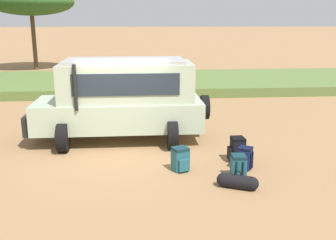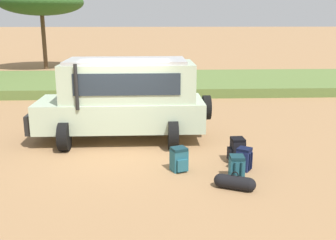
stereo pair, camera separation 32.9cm
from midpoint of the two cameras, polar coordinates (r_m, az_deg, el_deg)
ground_plane at (r=11.00m, az=-7.15°, el=-4.63°), size 320.00×320.00×0.00m
grass_bank at (r=21.41m, az=-5.99°, el=5.43°), size 120.00×7.00×0.44m
safari_vehicle at (r=11.77m, az=-7.45°, el=3.18°), size 5.35×2.74×2.44m
backpack_beside_front_wheel at (r=9.27m, az=9.16°, el=-6.66°), size 0.35×0.45×0.55m
backpack_cluster_center at (r=9.54m, az=0.84°, el=-5.74°), size 0.46×0.48×0.58m
backpack_near_rear_wheel at (r=9.79m, az=10.08°, el=-5.51°), size 0.47×0.44×0.56m
backpack_outermost at (r=10.26m, az=9.08°, el=-4.27°), size 0.44×0.41×0.64m
duffel_bag_low_black_case at (r=8.74m, az=8.97°, el=-8.82°), size 0.87×0.56×0.40m
acacia_tree_centre_back at (r=29.93m, az=-19.59°, el=15.78°), size 5.90×5.53×5.56m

